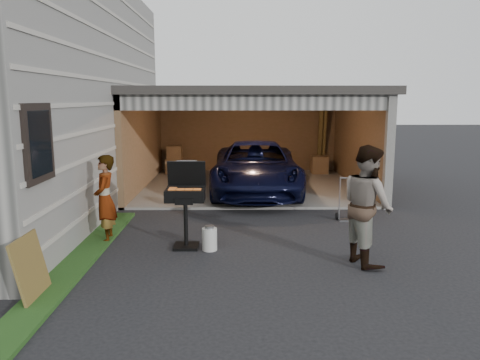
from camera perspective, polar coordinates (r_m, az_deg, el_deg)
The scene contains 10 objects.
ground at distance 7.78m, azimuth -2.59°, elevation -9.71°, with size 80.00×80.00×0.00m, color black.
groundcover_strip at distance 7.28m, azimuth -21.25°, elevation -11.57°, with size 0.50×8.00×0.06m, color #193814.
garage at distance 14.15m, azimuth 1.34°, elevation 6.90°, with size 6.80×6.30×2.90m.
minivan at distance 12.80m, azimuth 1.93°, elevation 1.28°, with size 2.30×4.98×1.38m, color black.
woman at distance 8.86m, azimuth -16.13°, elevation -2.24°, with size 0.59×0.39×1.61m, color silver.
man at distance 7.66m, azimuth 15.26°, elevation -2.95°, with size 0.93×0.72×1.91m, color #45311B.
bbq_grill at distance 8.24m, azimuth -6.66°, elevation -2.15°, with size 0.68×0.60×1.51m.
propane_tank at distance 8.21m, azimuth -3.73°, elevation -7.21°, with size 0.26×0.26×0.39m, color silver.
plywood_panel at distance 6.76m, azimuth -24.16°, elevation -9.81°, with size 0.04×0.78×0.87m, color brown.
hand_truck at distance 10.42m, azimuth 12.73°, elevation -3.82°, with size 0.39×0.28×0.95m.
Camera 1 is at (0.25, -7.33, 2.61)m, focal length 35.00 mm.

